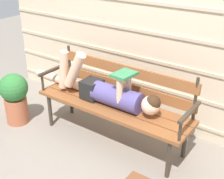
% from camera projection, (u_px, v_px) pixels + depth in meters
% --- Properties ---
extents(ground_plane, '(12.00, 12.00, 0.00)m').
position_uv_depth(ground_plane, '(104.00, 146.00, 3.36)').
color(ground_plane, gray).
extents(house_siding, '(4.22, 0.08, 2.55)m').
position_uv_depth(house_siding, '(145.00, 16.00, 3.36)').
color(house_siding, beige).
rests_on(house_siding, ground).
extents(park_bench, '(1.76, 0.49, 0.89)m').
position_uv_depth(park_bench, '(116.00, 98.00, 3.30)').
color(park_bench, brown).
rests_on(park_bench, ground).
extents(reclining_person, '(1.76, 0.26, 0.53)m').
position_uv_depth(reclining_person, '(105.00, 90.00, 3.25)').
color(reclining_person, '#514784').
extents(potted_plant, '(0.34, 0.34, 0.64)m').
position_uv_depth(potted_plant, '(15.00, 96.00, 3.65)').
color(potted_plant, '#AD5B3D').
rests_on(potted_plant, ground).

